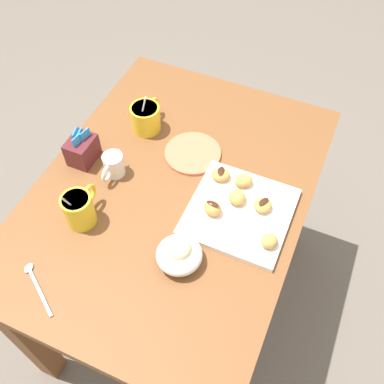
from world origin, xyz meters
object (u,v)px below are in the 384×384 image
(sugar_caddy, at_px, (83,149))
(beignet_2, at_px, (243,180))
(pastry_plate_square, at_px, (240,211))
(cream_pitcher_white, at_px, (113,164))
(beignet_4, at_px, (221,175))
(ice_cream_bowl, at_px, (179,254))
(dining_table, at_px, (174,217))
(beignet_3, at_px, (269,241))
(coffee_mug_yellow_right, at_px, (146,117))
(saucer_coral_left, at_px, (194,154))
(beignet_1, at_px, (212,208))
(coffee_mug_yellow_left, at_px, (79,208))
(beignet_0, at_px, (263,205))
(beignet_5, at_px, (237,197))

(sugar_caddy, relative_size, beignet_2, 2.03)
(pastry_plate_square, bearing_deg, sugar_caddy, 90.14)
(cream_pitcher_white, distance_m, beignet_4, 0.31)
(cream_pitcher_white, bearing_deg, ice_cream_bowl, -122.48)
(dining_table, relative_size, beignet_3, 22.90)
(beignet_4, bearing_deg, beignet_2, -85.75)
(beignet_2, height_order, beignet_3, beignet_3)
(beignet_3, bearing_deg, sugar_caddy, 82.97)
(coffee_mug_yellow_right, xyz_separation_m, beignet_4, (-0.11, -0.30, -0.02))
(saucer_coral_left, distance_m, beignet_1, 0.23)
(coffee_mug_yellow_left, relative_size, beignet_1, 2.95)
(beignet_0, bearing_deg, pastry_plate_square, 115.36)
(pastry_plate_square, bearing_deg, beignet_3, -125.83)
(coffee_mug_yellow_left, distance_m, beignet_2, 0.46)
(beignet_4, bearing_deg, beignet_3, -128.52)
(beignet_1, distance_m, beignet_5, 0.08)
(coffee_mug_yellow_right, bearing_deg, coffee_mug_yellow_left, -180.00)
(coffee_mug_yellow_right, height_order, beignet_3, coffee_mug_yellow_right)
(cream_pitcher_white, bearing_deg, beignet_5, -84.29)
(cream_pitcher_white, distance_m, sugar_caddy, 0.11)
(pastry_plate_square, distance_m, beignet_2, 0.09)
(beignet_1, xyz_separation_m, beignet_5, (0.06, -0.05, -0.00))
(sugar_caddy, bearing_deg, cream_pitcher_white, -97.50)
(ice_cream_bowl, height_order, beignet_0, ice_cream_bowl)
(sugar_caddy, distance_m, beignet_1, 0.43)
(beignet_0, height_order, beignet_4, same)
(coffee_mug_yellow_right, height_order, sugar_caddy, coffee_mug_yellow_right)
(dining_table, bearing_deg, beignet_5, -82.29)
(pastry_plate_square, xyz_separation_m, beignet_2, (0.08, 0.02, 0.02))
(dining_table, bearing_deg, cream_pitcher_white, 93.63)
(beignet_0, bearing_deg, beignet_2, 52.65)
(coffee_mug_yellow_right, xyz_separation_m, beignet_3, (-0.27, -0.49, -0.01))
(dining_table, relative_size, beignet_2, 19.66)
(beignet_1, height_order, beignet_5, beignet_1)
(cream_pitcher_white, height_order, beignet_3, cream_pitcher_white)
(dining_table, relative_size, saucer_coral_left, 5.97)
(sugar_caddy, bearing_deg, beignet_0, -87.22)
(dining_table, distance_m, coffee_mug_yellow_right, 0.33)
(beignet_1, distance_m, beignet_3, 0.17)
(coffee_mug_yellow_left, height_order, saucer_coral_left, coffee_mug_yellow_left)
(sugar_caddy, bearing_deg, saucer_coral_left, -63.99)
(beignet_5, bearing_deg, ice_cream_bowl, 162.24)
(coffee_mug_yellow_right, bearing_deg, beignet_1, -125.91)
(beignet_0, distance_m, beignet_5, 0.07)
(beignet_2, bearing_deg, coffee_mug_yellow_right, 73.78)
(beignet_2, height_order, beignet_4, beignet_2)
(ice_cream_bowl, relative_size, beignet_5, 2.37)
(dining_table, distance_m, coffee_mug_yellow_left, 0.33)
(coffee_mug_yellow_left, relative_size, beignet_0, 3.04)
(pastry_plate_square, height_order, coffee_mug_yellow_right, coffee_mug_yellow_right)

